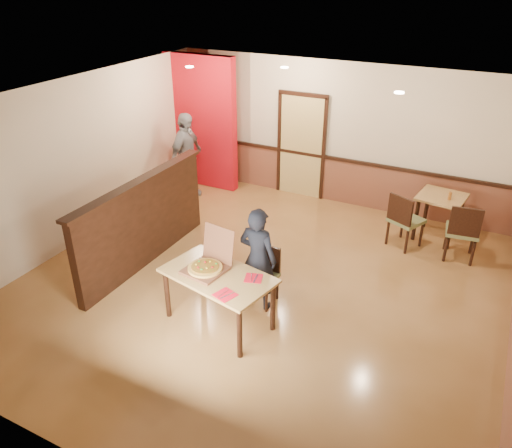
# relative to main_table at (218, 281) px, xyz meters

# --- Properties ---
(floor) EXTENTS (7.00, 7.00, 0.00)m
(floor) POSITION_rel_main_table_xyz_m (0.12, 1.03, -0.67)
(floor) COLOR #AF7B44
(floor) RESTS_ON ground
(ceiling) EXTENTS (7.00, 7.00, 0.00)m
(ceiling) POSITION_rel_main_table_xyz_m (0.12, 1.03, 2.13)
(ceiling) COLOR black
(ceiling) RESTS_ON wall_back
(wall_back) EXTENTS (7.00, 0.00, 7.00)m
(wall_back) POSITION_rel_main_table_xyz_m (0.12, 4.53, 0.73)
(wall_back) COLOR beige
(wall_back) RESTS_ON floor
(wall_left) EXTENTS (0.00, 7.00, 7.00)m
(wall_left) POSITION_rel_main_table_xyz_m (-3.38, 1.03, 0.73)
(wall_left) COLOR beige
(wall_left) RESTS_ON floor
(wainscot_back) EXTENTS (7.00, 0.04, 0.90)m
(wainscot_back) POSITION_rel_main_table_xyz_m (0.12, 4.50, -0.22)
(wainscot_back) COLOR brown
(wainscot_back) RESTS_ON floor
(chair_rail_back) EXTENTS (7.00, 0.06, 0.06)m
(chair_rail_back) POSITION_rel_main_table_xyz_m (0.12, 4.48, 0.25)
(chair_rail_back) COLOR black
(chair_rail_back) RESTS_ON wall_back
(back_door) EXTENTS (0.90, 0.06, 2.10)m
(back_door) POSITION_rel_main_table_xyz_m (-0.68, 4.49, 0.38)
(back_door) COLOR #D6BB6E
(back_door) RESTS_ON wall_back
(booth_partition) EXTENTS (0.20, 3.10, 1.44)m
(booth_partition) POSITION_rel_main_table_xyz_m (-1.88, 0.83, 0.06)
(booth_partition) COLOR black
(booth_partition) RESTS_ON floor
(red_accent_panel) EXTENTS (1.60, 0.20, 2.78)m
(red_accent_panel) POSITION_rel_main_table_xyz_m (-2.78, 4.03, 0.73)
(red_accent_panel) COLOR #B60D18
(red_accent_panel) RESTS_ON floor
(spot_a) EXTENTS (0.14, 0.14, 0.02)m
(spot_a) POSITION_rel_main_table_xyz_m (-2.18, 2.83, 2.11)
(spot_a) COLOR beige
(spot_a) RESTS_ON ceiling
(spot_b) EXTENTS (0.14, 0.14, 0.02)m
(spot_b) POSITION_rel_main_table_xyz_m (-0.68, 3.53, 2.11)
(spot_b) COLOR beige
(spot_b) RESTS_ON ceiling
(spot_c) EXTENTS (0.14, 0.14, 0.02)m
(spot_c) POSITION_rel_main_table_xyz_m (1.52, 2.53, 2.11)
(spot_c) COLOR beige
(spot_c) RESTS_ON ceiling
(main_table) EXTENTS (1.61, 1.12, 0.78)m
(main_table) POSITION_rel_main_table_xyz_m (0.00, 0.00, 0.00)
(main_table) COLOR tan
(main_table) RESTS_ON floor
(diner_chair) EXTENTS (0.43, 0.43, 0.85)m
(diner_chair) POSITION_rel_main_table_xyz_m (0.30, 0.74, -0.21)
(diner_chair) COLOR olive
(diner_chair) RESTS_ON floor
(side_chair_left) EXTENTS (0.65, 0.65, 0.99)m
(side_chair_left) POSITION_rel_main_table_xyz_m (1.75, 3.21, -0.14)
(side_chair_left) COLOR olive
(side_chair_left) RESTS_ON floor
(side_chair_right) EXTENTS (0.56, 0.56, 1.01)m
(side_chair_right) POSITION_rel_main_table_xyz_m (2.69, 3.20, -0.12)
(side_chair_right) COLOR olive
(side_chair_right) RESTS_ON floor
(side_table) EXTENTS (0.85, 0.85, 0.81)m
(side_table) POSITION_rel_main_table_xyz_m (2.23, 3.83, -0.04)
(side_table) COLOR tan
(side_table) RESTS_ON floor
(diner) EXTENTS (0.57, 0.39, 1.54)m
(diner) POSITION_rel_main_table_xyz_m (0.28, 0.60, 0.09)
(diner) COLOR black
(diner) RESTS_ON floor
(passerby) EXTENTS (0.47, 1.06, 1.79)m
(passerby) POSITION_rel_main_table_xyz_m (-2.70, 3.30, 0.22)
(passerby) COLOR gray
(passerby) RESTS_ON floor
(pizza_box) EXTENTS (0.57, 0.65, 0.52)m
(pizza_box) POSITION_rel_main_table_xyz_m (-0.18, 0.04, 0.18)
(pizza_box) COLOR brown
(pizza_box) RESTS_ON main_table
(pizza) EXTENTS (0.58, 0.58, 0.03)m
(pizza) POSITION_rel_main_table_xyz_m (-0.19, -0.01, 0.16)
(pizza) COLOR #E5B453
(pizza) RESTS_ON pizza_box
(napkin_near) EXTENTS (0.30, 0.30, 0.01)m
(napkin_near) POSITION_rel_main_table_xyz_m (0.31, -0.35, 0.11)
(napkin_near) COLOR red
(napkin_near) RESTS_ON main_table
(napkin_far) EXTENTS (0.28, 0.28, 0.01)m
(napkin_far) POSITION_rel_main_table_xyz_m (0.46, 0.13, 0.11)
(napkin_far) COLOR red
(napkin_far) RESTS_ON main_table
(condiment) EXTENTS (0.05, 0.05, 0.14)m
(condiment) POSITION_rel_main_table_xyz_m (2.36, 3.73, 0.21)
(condiment) COLOR #9C551C
(condiment) RESTS_ON side_table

